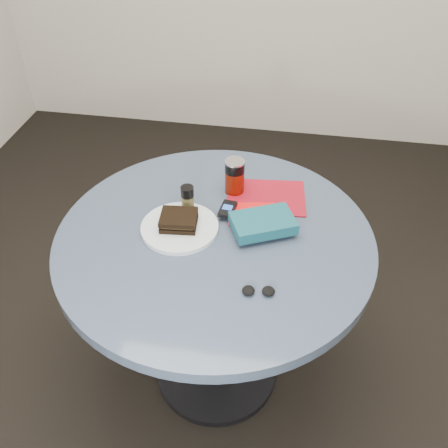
% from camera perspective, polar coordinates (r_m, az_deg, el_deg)
% --- Properties ---
extents(ground, '(4.00, 4.00, 0.00)m').
position_cam_1_polar(ground, '(2.13, -0.83, -16.50)').
color(ground, black).
rests_on(ground, ground).
extents(table, '(1.00, 1.00, 0.75)m').
position_cam_1_polar(table, '(1.67, -1.02, -5.46)').
color(table, black).
rests_on(table, ground).
extents(plate, '(0.31, 0.31, 0.02)m').
position_cam_1_polar(plate, '(1.58, -5.08, -0.41)').
color(plate, silver).
rests_on(plate, table).
extents(sandwich, '(0.12, 0.11, 0.04)m').
position_cam_1_polar(sandwich, '(1.57, -5.20, 0.44)').
color(sandwich, black).
rests_on(sandwich, plate).
extents(soda_can, '(0.09, 0.09, 0.13)m').
position_cam_1_polar(soda_can, '(1.70, 1.22, 5.45)').
color(soda_can, '#651205').
rests_on(soda_can, table).
extents(pepper_grinder, '(0.06, 0.06, 0.10)m').
position_cam_1_polar(pepper_grinder, '(1.63, -4.18, 2.86)').
color(pepper_grinder, '#4C4420').
rests_on(pepper_grinder, table).
extents(magazine, '(0.28, 0.22, 0.00)m').
position_cam_1_polar(magazine, '(1.71, 4.82, 3.08)').
color(magazine, maroon).
rests_on(magazine, table).
extents(red_book, '(0.17, 0.13, 0.01)m').
position_cam_1_polar(red_book, '(1.63, 3.19, 1.19)').
color(red_book, red).
rests_on(red_book, magazine).
extents(novel, '(0.23, 0.19, 0.04)m').
position_cam_1_polar(novel, '(1.55, 4.47, 0.11)').
color(novel, '#114552').
rests_on(novel, red_book).
extents(mp3_player, '(0.05, 0.09, 0.01)m').
position_cam_1_polar(mp3_player, '(1.62, 0.41, 1.72)').
color(mp3_player, black).
rests_on(mp3_player, red_book).
extents(headphones, '(0.09, 0.05, 0.02)m').
position_cam_1_polar(headphones, '(1.39, 3.95, -7.63)').
color(headphones, black).
rests_on(headphones, table).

